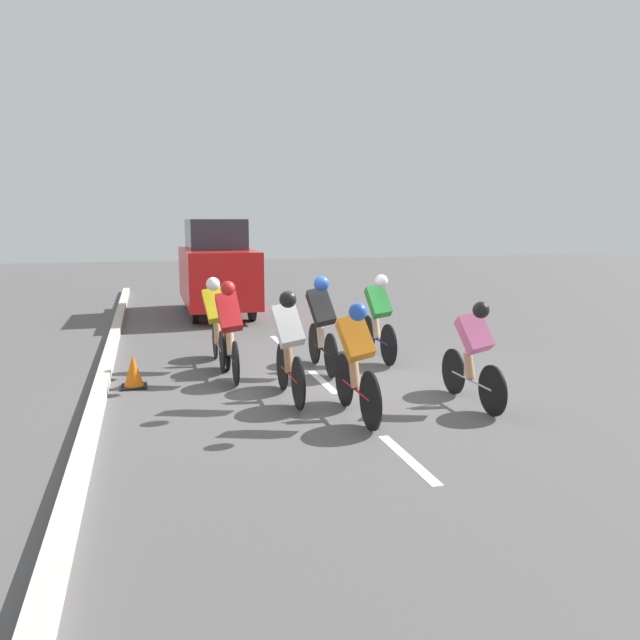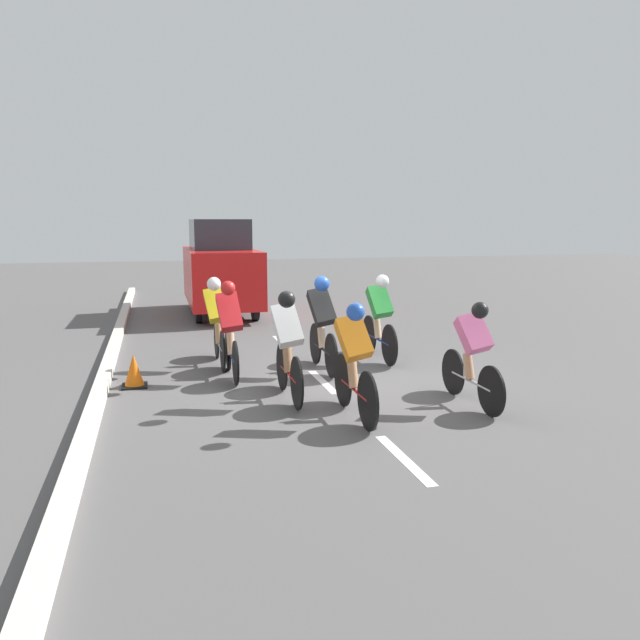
# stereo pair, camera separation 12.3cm
# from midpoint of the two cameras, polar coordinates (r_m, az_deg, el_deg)

# --- Properties ---
(ground_plane) EXTENTS (60.00, 60.00, 0.00)m
(ground_plane) POSITION_cam_midpoint_polar(r_m,az_deg,el_deg) (9.39, 0.79, -5.81)
(ground_plane) COLOR #565454
(lane_stripe_near) EXTENTS (0.12, 1.40, 0.01)m
(lane_stripe_near) POSITION_cam_midpoint_polar(r_m,az_deg,el_deg) (6.60, 8.22, -12.45)
(lane_stripe_near) COLOR white
(lane_stripe_near) RESTS_ON ground
(lane_stripe_mid) EXTENTS (0.12, 1.40, 0.01)m
(lane_stripe_mid) POSITION_cam_midpoint_polar(r_m,az_deg,el_deg) (9.48, 0.64, -5.65)
(lane_stripe_mid) COLOR white
(lane_stripe_mid) RESTS_ON ground
(lane_stripe_far) EXTENTS (0.12, 1.40, 0.01)m
(lane_stripe_far) POSITION_cam_midpoint_polar(r_m,az_deg,el_deg) (12.52, -3.26, -2.03)
(lane_stripe_far) COLOR white
(lane_stripe_far) RESTS_ON ground
(curb) EXTENTS (0.20, 26.72, 0.14)m
(curb) POSITION_cam_midpoint_polar(r_m,az_deg,el_deg) (9.17, -19.13, -6.23)
(curb) COLOR beige
(curb) RESTS_ON ground
(cyclist_black) EXTENTS (0.42, 1.68, 1.57)m
(cyclist_black) POSITION_cam_midpoint_polar(r_m,az_deg,el_deg) (9.94, 0.54, -0.06)
(cyclist_black) COLOR black
(cyclist_black) RESTS_ON ground
(cyclist_green) EXTENTS (0.39, 1.73, 1.52)m
(cyclist_green) POSITION_cam_midpoint_polar(r_m,az_deg,el_deg) (10.80, 5.78, 0.42)
(cyclist_green) COLOR black
(cyclist_green) RESTS_ON ground
(cyclist_white) EXTENTS (0.41, 1.67, 1.53)m
(cyclist_white) POSITION_cam_midpoint_polar(r_m,az_deg,el_deg) (8.34, -2.56, -2.08)
(cyclist_white) COLOR black
(cyclist_white) RESTS_ON ground
(cyclist_pink) EXTENTS (0.41, 1.68, 1.42)m
(cyclist_pink) POSITION_cam_midpoint_polar(r_m,az_deg,el_deg) (8.33, 14.22, -2.76)
(cyclist_pink) COLOR black
(cyclist_pink) RESTS_ON ground
(cyclist_orange) EXTENTS (0.42, 1.70, 1.48)m
(cyclist_orange) POSITION_cam_midpoint_polar(r_m,az_deg,el_deg) (7.56, 3.61, -3.50)
(cyclist_orange) COLOR black
(cyclist_orange) RESTS_ON ground
(cyclist_yellow) EXTENTS (0.41, 1.70, 1.52)m
(cyclist_yellow) POSITION_cam_midpoint_polar(r_m,az_deg,el_deg) (10.48, -9.05, 0.11)
(cyclist_yellow) COLOR black
(cyclist_yellow) RESTS_ON ground
(cyclist_red) EXTENTS (0.39, 1.64, 1.54)m
(cyclist_red) POSITION_cam_midpoint_polar(r_m,az_deg,el_deg) (9.60, -7.87, -0.63)
(cyclist_red) COLOR black
(cyclist_red) RESTS_ON ground
(support_car) EXTENTS (1.70, 4.21, 2.44)m
(support_car) POSITION_cam_midpoint_polar(r_m,az_deg,el_deg) (16.37, -8.88, 4.73)
(support_car) COLOR black
(support_car) RESTS_ON ground
(traffic_cone) EXTENTS (0.36, 0.36, 0.49)m
(traffic_cone) POSITION_cam_midpoint_polar(r_m,az_deg,el_deg) (9.52, -16.29, -4.51)
(traffic_cone) COLOR black
(traffic_cone) RESTS_ON ground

